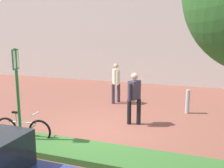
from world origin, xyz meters
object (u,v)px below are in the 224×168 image
at_px(parking_sign_post, 17,83).
at_px(person_shirt_white, 116,81).
at_px(bollard_steel, 188,102).
at_px(person_suited_navy, 134,95).
at_px(bike_at_sign, 23,129).

height_order(parking_sign_post, person_shirt_white, parking_sign_post).
xyz_separation_m(parking_sign_post, person_shirt_white, (1.00, 5.00, -0.70)).
relative_size(bollard_steel, person_shirt_white, 0.52).
relative_size(person_shirt_white, person_suited_navy, 1.00).
xyz_separation_m(parking_sign_post, bollard_steel, (4.04, 4.49, -1.24)).
relative_size(parking_sign_post, bollard_steel, 2.88).
xyz_separation_m(person_shirt_white, person_suited_navy, (1.45, -2.39, 0.00)).
relative_size(bike_at_sign, person_suited_navy, 0.97).
height_order(bollard_steel, person_shirt_white, person_shirt_white).
distance_m(bike_at_sign, bollard_steel, 5.95).
bearing_deg(parking_sign_post, person_suited_navy, 46.87).
bearing_deg(bike_at_sign, person_suited_navy, 43.68).
bearing_deg(person_shirt_white, bike_at_sign, -102.71).
bearing_deg(bike_at_sign, person_shirt_white, 77.29).
bearing_deg(bollard_steel, parking_sign_post, -131.97).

